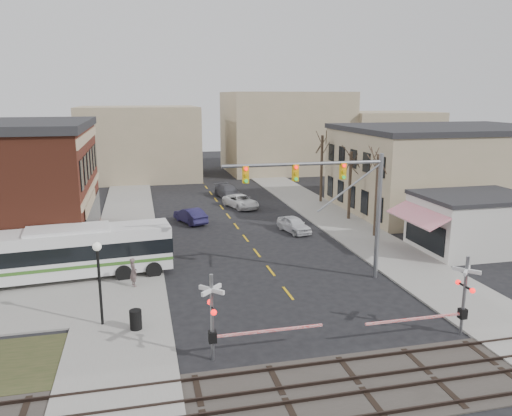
{
  "coord_description": "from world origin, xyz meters",
  "views": [
    {
      "loc": [
        -8.2,
        -24.49,
        11.42
      ],
      "look_at": [
        -0.13,
        9.73,
        3.5
      ],
      "focal_mm": 35.0,
      "sensor_mm": 36.0,
      "label": 1
    }
  ],
  "objects_px": {
    "car_b": "(190,215)",
    "car_c": "(241,201)",
    "car_d": "(228,192)",
    "rr_crossing_west": "(222,318)",
    "rr_crossing_east": "(456,298)",
    "car_a": "(294,224)",
    "pedestrian_near": "(133,272)",
    "trash_bin": "(136,320)",
    "transit_bus": "(70,252)",
    "street_lamp": "(98,266)",
    "pedestrian_far": "(107,263)",
    "traffic_signal_mast": "(338,192)"
  },
  "relations": [
    {
      "from": "trash_bin",
      "to": "pedestrian_near",
      "type": "relative_size",
      "value": 0.56
    },
    {
      "from": "transit_bus",
      "to": "street_lamp",
      "type": "bearing_deg",
      "value": -72.39
    },
    {
      "from": "street_lamp",
      "to": "pedestrian_near",
      "type": "bearing_deg",
      "value": 72.88
    },
    {
      "from": "car_c",
      "to": "car_d",
      "type": "bearing_deg",
      "value": 76.07
    },
    {
      "from": "rr_crossing_east",
      "to": "car_b",
      "type": "height_order",
      "value": "rr_crossing_east"
    },
    {
      "from": "rr_crossing_east",
      "to": "car_d",
      "type": "xyz_separation_m",
      "value": [
        -4.72,
        35.66,
        -1.24
      ]
    },
    {
      "from": "car_d",
      "to": "car_a",
      "type": "bearing_deg",
      "value": -91.09
    },
    {
      "from": "traffic_signal_mast",
      "to": "car_a",
      "type": "bearing_deg",
      "value": 85.22
    },
    {
      "from": "traffic_signal_mast",
      "to": "car_b",
      "type": "relative_size",
      "value": 2.35
    },
    {
      "from": "transit_bus",
      "to": "car_b",
      "type": "relative_size",
      "value": 2.99
    },
    {
      "from": "rr_crossing_east",
      "to": "street_lamp",
      "type": "bearing_deg",
      "value": 163.53
    },
    {
      "from": "rr_crossing_west",
      "to": "car_c",
      "type": "distance_m",
      "value": 30.72
    },
    {
      "from": "trash_bin",
      "to": "car_b",
      "type": "relative_size",
      "value": 0.23
    },
    {
      "from": "transit_bus",
      "to": "rr_crossing_west",
      "type": "relative_size",
      "value": 2.28
    },
    {
      "from": "rr_crossing_east",
      "to": "car_a",
      "type": "xyz_separation_m",
      "value": [
        -1.85,
        19.89,
        -1.3
      ]
    },
    {
      "from": "car_d",
      "to": "rr_crossing_west",
      "type": "bearing_deg",
      "value": -112.04
    },
    {
      "from": "rr_crossing_west",
      "to": "car_d",
      "type": "distance_m",
      "value": 35.89
    },
    {
      "from": "car_a",
      "to": "car_c",
      "type": "bearing_deg",
      "value": 91.34
    },
    {
      "from": "transit_bus",
      "to": "street_lamp",
      "type": "relative_size",
      "value": 2.95
    },
    {
      "from": "car_c",
      "to": "car_d",
      "type": "height_order",
      "value": "car_d"
    },
    {
      "from": "car_a",
      "to": "pedestrian_near",
      "type": "xyz_separation_m",
      "value": [
        -13.32,
        -9.95,
        0.33
      ]
    },
    {
      "from": "car_d",
      "to": "pedestrian_near",
      "type": "height_order",
      "value": "pedestrian_near"
    },
    {
      "from": "transit_bus",
      "to": "traffic_signal_mast",
      "type": "relative_size",
      "value": 1.27
    },
    {
      "from": "rr_crossing_east",
      "to": "street_lamp",
      "type": "relative_size",
      "value": 1.3
    },
    {
      "from": "rr_crossing_east",
      "to": "car_c",
      "type": "xyz_separation_m",
      "value": [
        -4.37,
        30.29,
        -1.3
      ]
    },
    {
      "from": "rr_crossing_west",
      "to": "pedestrian_far",
      "type": "bearing_deg",
      "value": 114.97
    },
    {
      "from": "pedestrian_near",
      "to": "rr_crossing_east",
      "type": "bearing_deg",
      "value": -145.12
    },
    {
      "from": "car_a",
      "to": "car_c",
      "type": "distance_m",
      "value": 10.7
    },
    {
      "from": "street_lamp",
      "to": "car_c",
      "type": "bearing_deg",
      "value": 64.04
    },
    {
      "from": "car_b",
      "to": "pedestrian_near",
      "type": "xyz_separation_m",
      "value": [
        -5.01,
        -15.15,
        0.3
      ]
    },
    {
      "from": "street_lamp",
      "to": "trash_bin",
      "type": "relative_size",
      "value": 4.38
    },
    {
      "from": "trash_bin",
      "to": "car_a",
      "type": "bearing_deg",
      "value": 50.24
    },
    {
      "from": "rr_crossing_east",
      "to": "car_c",
      "type": "bearing_deg",
      "value": 98.21
    },
    {
      "from": "street_lamp",
      "to": "pedestrian_far",
      "type": "xyz_separation_m",
      "value": [
        -0.14,
        7.33,
        -2.27
      ]
    },
    {
      "from": "car_d",
      "to": "transit_bus",
      "type": "bearing_deg",
      "value": -132.95
    },
    {
      "from": "car_a",
      "to": "pedestrian_far",
      "type": "bearing_deg",
      "value": -165.39
    },
    {
      "from": "street_lamp",
      "to": "pedestrian_far",
      "type": "distance_m",
      "value": 7.68
    },
    {
      "from": "car_c",
      "to": "street_lamp",
      "type": "bearing_deg",
      "value": -133.65
    },
    {
      "from": "rr_crossing_east",
      "to": "pedestrian_near",
      "type": "relative_size",
      "value": 3.16
    },
    {
      "from": "street_lamp",
      "to": "car_a",
      "type": "distance_m",
      "value": 21.24
    },
    {
      "from": "car_a",
      "to": "rr_crossing_east",
      "type": "bearing_deg",
      "value": -96.99
    },
    {
      "from": "car_d",
      "to": "pedestrian_near",
      "type": "xyz_separation_m",
      "value": [
        -10.45,
        -25.71,
        0.27
      ]
    },
    {
      "from": "rr_crossing_west",
      "to": "street_lamp",
      "type": "height_order",
      "value": "street_lamp"
    },
    {
      "from": "transit_bus",
      "to": "traffic_signal_mast",
      "type": "distance_m",
      "value": 17.18
    },
    {
      "from": "car_b",
      "to": "pedestrian_near",
      "type": "bearing_deg",
      "value": 50.87
    },
    {
      "from": "car_b",
      "to": "car_c",
      "type": "relative_size",
      "value": 0.88
    },
    {
      "from": "trash_bin",
      "to": "car_b",
      "type": "height_order",
      "value": "car_b"
    },
    {
      "from": "rr_crossing_east",
      "to": "pedestrian_far",
      "type": "distance_m",
      "value": 20.88
    },
    {
      "from": "rr_crossing_west",
      "to": "rr_crossing_east",
      "type": "bearing_deg",
      "value": -2.02
    },
    {
      "from": "trash_bin",
      "to": "car_d",
      "type": "bearing_deg",
      "value": 71.92
    }
  ]
}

